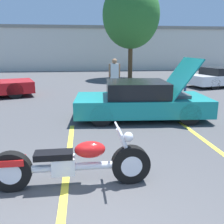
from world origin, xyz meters
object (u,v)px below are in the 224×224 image
object	(u,v)px
show_car_hood_open	(142,100)
tree_background	(131,15)
motorcycle	(72,164)
spectator_near_motorcycle	(114,74)
spectator_by_show_car	(184,72)
parked_car_right_row	(223,77)

from	to	relation	value
show_car_hood_open	tree_background	bearing A→B (deg)	85.29
tree_background	motorcycle	xyz separation A→B (m)	(-3.74, -14.71, -4.07)
motorcycle	spectator_near_motorcycle	distance (m)	7.76
motorcycle	show_car_hood_open	bearing A→B (deg)	61.73
tree_background	spectator_near_motorcycle	xyz separation A→B (m)	(-2.09, -7.15, -3.42)
tree_background	show_car_hood_open	xyz separation A→B (m)	(-1.70, -10.81, -3.88)
motorcycle	spectator_near_motorcycle	size ratio (longest dim) A/B	1.44
spectator_by_show_car	spectator_near_motorcycle	bearing A→B (deg)	-168.64
motorcycle	spectator_by_show_car	bearing A→B (deg)	57.05
motorcycle	show_car_hood_open	world-z (taller)	show_car_hood_open
tree_background	motorcycle	distance (m)	15.71
tree_background	parked_car_right_row	bearing A→B (deg)	-44.12
motorcycle	spectator_near_motorcycle	xyz separation A→B (m)	(1.65, 7.56, 0.65)
spectator_near_motorcycle	spectator_by_show_car	distance (m)	3.65
parked_car_right_row	spectator_near_motorcycle	bearing A→B (deg)	-172.44
show_car_hood_open	parked_car_right_row	xyz separation A→B (m)	(6.40, 6.26, -0.03)
tree_background	parked_car_right_row	size ratio (longest dim) A/B	1.42
parked_car_right_row	motorcycle	bearing A→B (deg)	-143.09
tree_background	show_car_hood_open	size ratio (longest dim) A/B	1.61
tree_background	show_car_hood_open	distance (m)	11.61
parked_car_right_row	spectator_by_show_car	size ratio (longest dim) A/B	2.70
tree_background	parked_car_right_row	world-z (taller)	tree_background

